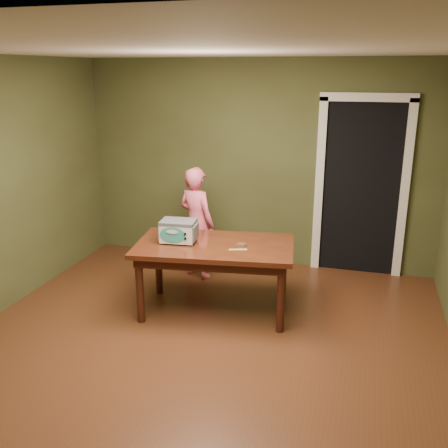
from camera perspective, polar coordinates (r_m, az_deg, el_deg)
name	(u,v)px	position (r m, az deg, el deg)	size (l,w,h in m)	color
floor	(194,358)	(4.60, -3.51, -15.03)	(5.00, 5.00, 0.00)	#4F2A16
room_shell	(190,168)	(3.96, -3.96, 6.35)	(4.52, 5.02, 2.61)	#49532C
doorway	(361,185)	(6.58, 15.43, 4.36)	(1.10, 0.66, 2.25)	black
dining_table	(215,253)	(5.13, -1.09, -3.34)	(1.71, 1.11, 0.75)	#39160D
toy_oven	(178,230)	(5.13, -5.23, -0.72)	(0.40, 0.29, 0.23)	#4C4F54
baking_pan	(242,245)	(5.04, 2.02, -2.36)	(0.10, 0.10, 0.02)	silver
spatula	(238,250)	(4.92, 1.60, -2.94)	(0.18, 0.03, 0.01)	#D9D45E
child	(197,223)	(6.02, -3.15, 0.12)	(0.50, 0.33, 1.37)	#ED617C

